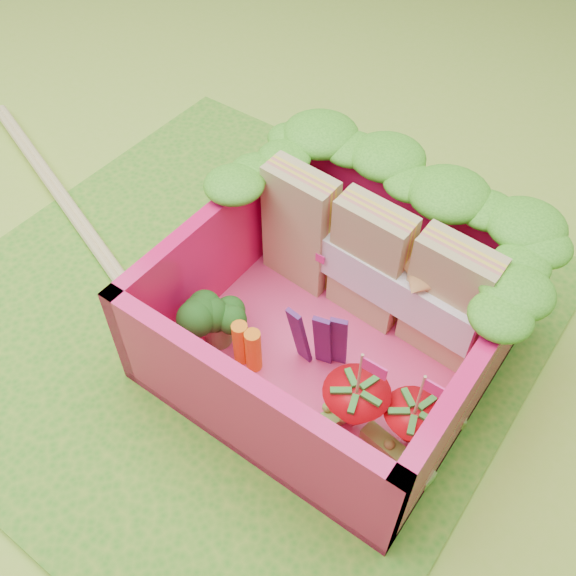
# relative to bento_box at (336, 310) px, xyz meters

# --- Properties ---
(ground) EXTENTS (14.00, 14.00, 0.00)m
(ground) POSITION_rel_bento_box_xyz_m (-0.50, -0.09, -0.31)
(ground) COLOR #97C437
(ground) RESTS_ON ground
(placemat) EXTENTS (2.60, 2.60, 0.03)m
(placemat) POSITION_rel_bento_box_xyz_m (-0.50, -0.09, -0.29)
(placemat) COLOR #429521
(placemat) RESTS_ON ground
(bento_floor) EXTENTS (1.30, 1.30, 0.05)m
(bento_floor) POSITION_rel_bento_box_xyz_m (-0.00, -0.00, -0.25)
(bento_floor) COLOR #E43A71
(bento_floor) RESTS_ON placemat
(bento_box) EXTENTS (1.30, 1.30, 0.55)m
(bento_box) POSITION_rel_bento_box_xyz_m (0.00, 0.00, 0.00)
(bento_box) COLOR #EB135B
(bento_box) RESTS_ON placemat
(lettuce_ruffle) EXTENTS (1.43, 0.77, 0.11)m
(lettuce_ruffle) POSITION_rel_bento_box_xyz_m (-0.00, 0.46, 0.33)
(lettuce_ruffle) COLOR #2F7F17
(lettuce_ruffle) RESTS_ON bento_box
(sandwich_stack) EXTENTS (1.09, 0.24, 0.60)m
(sandwich_stack) POSITION_rel_bento_box_xyz_m (0.01, 0.26, 0.07)
(sandwich_stack) COLOR tan
(sandwich_stack) RESTS_ON bento_floor
(broccoli) EXTENTS (0.34, 0.34, 0.25)m
(broccoli) POSITION_rel_bento_box_xyz_m (-0.42, -0.29, -0.05)
(broccoli) COLOR #678F45
(broccoli) RESTS_ON bento_floor
(carrot_sticks) EXTENTS (0.14, 0.07, 0.23)m
(carrot_sticks) POSITION_rel_bento_box_xyz_m (-0.24, -0.30, -0.11)
(carrot_sticks) COLOR orange
(carrot_sticks) RESTS_ON bento_floor
(purple_wedges) EXTENTS (0.22, 0.11, 0.38)m
(purple_wedges) POSITION_rel_bento_box_xyz_m (0.02, -0.14, -0.04)
(purple_wedges) COLOR #441753
(purple_wedges) RESTS_ON bento_floor
(strawberry_left) EXTENTS (0.26, 0.26, 0.50)m
(strawberry_left) POSITION_rel_bento_box_xyz_m (0.29, -0.30, -0.09)
(strawberry_left) COLOR red
(strawberry_left) RESTS_ON bento_floor
(strawberry_right) EXTENTS (0.23, 0.23, 0.47)m
(strawberry_right) POSITION_rel_bento_box_xyz_m (0.50, -0.24, -0.10)
(strawberry_right) COLOR red
(strawberry_right) RESTS_ON bento_floor
(snap_peas) EXTENTS (0.54, 0.49, 0.05)m
(snap_peas) POSITION_rel_bento_box_xyz_m (0.41, -0.24, -0.20)
(snap_peas) COLOR #6FBC3B
(snap_peas) RESTS_ON bento_floor
(chopsticks) EXTENTS (2.35, 0.84, 0.05)m
(chopsticks) POSITION_rel_bento_box_xyz_m (-1.62, -0.08, -0.25)
(chopsticks) COLOR #D6BB75
(chopsticks) RESTS_ON placemat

